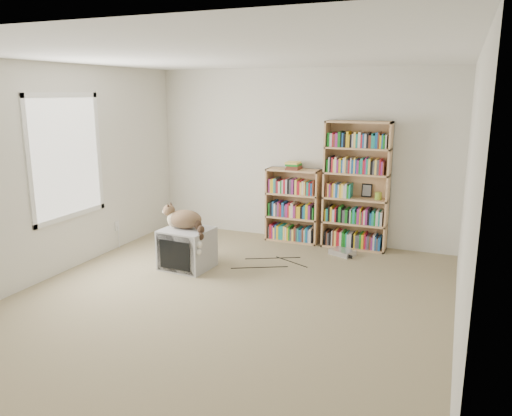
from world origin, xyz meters
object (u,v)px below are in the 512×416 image
at_px(crt_tv, 187,248).
at_px(dvd_player, 342,252).
at_px(cat, 187,222).
at_px(bookcase_short, 293,208).
at_px(bookcase_tall, 356,189).

bearing_deg(crt_tv, dvd_player, 39.98).
bearing_deg(crt_tv, cat, -43.69).
distance_m(cat, dvd_player, 2.17).
bearing_deg(bookcase_short, bookcase_tall, 0.02).
relative_size(bookcase_tall, bookcase_short, 1.66).
xyz_separation_m(cat, dvd_player, (1.68, 1.25, -0.56)).
bearing_deg(dvd_player, cat, -120.26).
distance_m(bookcase_tall, bookcase_short, 0.98).
distance_m(cat, bookcase_short, 1.86).
xyz_separation_m(bookcase_tall, dvd_player, (-0.07, -0.41, -0.81)).
distance_m(bookcase_tall, dvd_player, 0.91).
distance_m(crt_tv, bookcase_short, 1.87).
relative_size(crt_tv, bookcase_tall, 0.35).
distance_m(crt_tv, bookcase_tall, 2.49).
height_order(crt_tv, bookcase_short, bookcase_short).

